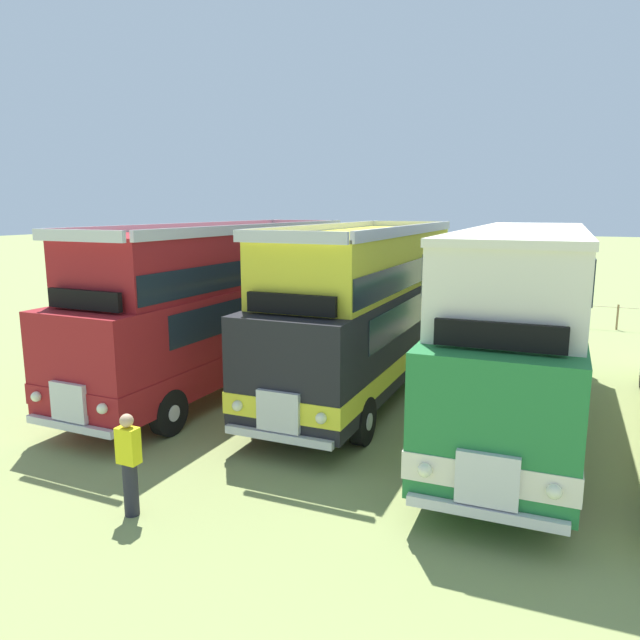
# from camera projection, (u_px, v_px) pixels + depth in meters

# --- Properties ---
(bus_first_in_row) EXTENTS (2.67, 11.52, 4.52)m
(bus_first_in_row) POSITION_uv_depth(u_px,v_px,m) (227.00, 300.00, 16.88)
(bus_first_in_row) COLOR maroon
(bus_first_in_row) RESTS_ON ground
(bus_second_in_row) EXTENTS (2.73, 10.00, 4.52)m
(bus_second_in_row) POSITION_uv_depth(u_px,v_px,m) (365.00, 307.00, 15.69)
(bus_second_in_row) COLOR black
(bus_second_in_row) RESTS_ON ground
(bus_third_in_row) EXTENTS (2.92, 11.66, 4.49)m
(bus_third_in_row) POSITION_uv_depth(u_px,v_px,m) (522.00, 317.00, 13.59)
(bus_third_in_row) COLOR #237538
(bus_third_in_row) RESTS_ON ground
(marshal_person) EXTENTS (0.36, 0.24, 1.73)m
(marshal_person) POSITION_uv_depth(u_px,v_px,m) (129.00, 464.00, 9.55)
(marshal_person) COLOR #23232D
(marshal_person) RESTS_ON ground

